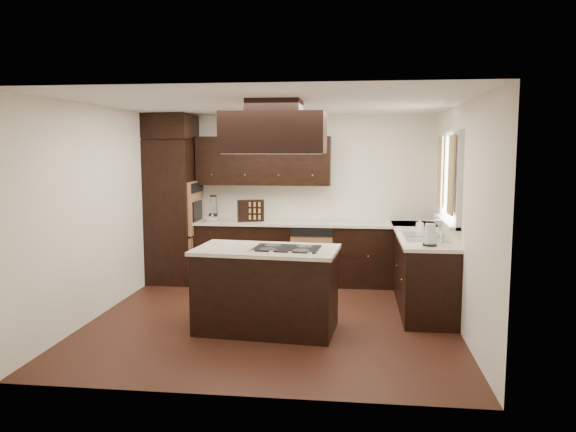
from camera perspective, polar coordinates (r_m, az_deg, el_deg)
The scene contains 30 objects.
floor at distance 6.75m, azimuth -1.48°, elevation -10.44°, with size 4.20×4.20×0.02m, color #4E2718.
ceiling at distance 6.46m, azimuth -1.55°, elevation 11.42°, with size 4.20×4.20×0.02m, color silver.
wall_back at distance 8.57m, azimuth 0.55°, elevation 1.90°, with size 4.20×0.02×2.50m, color white.
wall_front at distance 4.43m, azimuth -5.51°, elevation -2.95°, with size 4.20×0.02×2.50m, color white.
wall_left at distance 7.10m, azimuth -18.60°, elevation 0.47°, with size 0.02×4.20×2.50m, color white.
wall_right at distance 6.52m, azimuth 17.16°, elevation -0.03°, with size 0.02×4.20×2.50m, color white.
oven_column at distance 8.57m, azimuth -11.63°, elevation 0.48°, with size 0.65×0.75×2.12m, color black.
wall_oven_face at distance 8.46m, azimuth -9.40°, elevation 0.86°, with size 0.05×0.62×0.78m, color #B37849.
base_cabinets_back at distance 8.37m, azimuth 0.55°, elevation -3.82°, with size 2.93×0.60×0.88m, color black.
base_cabinets_right at distance 7.49m, azimuth 13.37°, elevation -5.31°, with size 0.60×2.40×0.88m, color black.
countertop_back at distance 8.28m, azimuth 0.54°, elevation -0.72°, with size 2.93×0.63×0.04m, color beige.
countertop_right at distance 7.40m, azimuth 13.35°, elevation -1.83°, with size 0.63×2.40×0.04m, color beige.
upper_cabinets at distance 8.42m, azimuth -2.51°, elevation 5.62°, with size 2.00×0.34×0.72m, color black.
dishwasher_front at distance 8.06m, azimuth 2.39°, elevation -4.57°, with size 0.60×0.05×0.72m, color #B37849.
window_frame at distance 7.02m, azimuth 16.16°, elevation 3.77°, with size 0.06×1.32×1.12m, color silver.
window_pane at distance 7.03m, azimuth 16.39°, elevation 3.76°, with size 0.00×1.20×1.00m, color white.
curtain_left at distance 6.59m, azimuth 16.24°, elevation 4.01°, with size 0.02×0.34×0.90m, color beige.
curtain_right at distance 7.42m, azimuth 15.20°, elevation 4.35°, with size 0.02×0.34×0.90m, color beige.
sink_rim at distance 7.06m, azimuth 13.79°, elevation -2.07°, with size 0.52×0.84×0.01m, color silver.
island at distance 6.23m, azimuth -2.19°, elevation -7.62°, with size 1.49×0.81×0.88m, color black.
island_top at distance 6.13m, azimuth -2.21°, elevation -3.45°, with size 1.54×0.87×0.04m, color beige.
cooktop at distance 6.08m, azimuth -0.15°, elevation -3.29°, with size 0.70×0.47×0.01m, color black.
range_hood at distance 5.88m, azimuth -1.36°, elevation 8.44°, with size 1.05×0.72×0.42m, color black.
hood_duct at distance 5.90m, azimuth -1.37°, elevation 11.11°, with size 0.55×0.50×0.13m, color black.
blender_base at distance 8.49m, azimuth -7.56°, elevation -0.11°, with size 0.15×0.15×0.10m, color silver.
blender_pitcher at distance 8.47m, azimuth -7.58°, elevation 1.10°, with size 0.13×0.13×0.26m, color silver.
spice_rack at distance 8.30m, azimuth -3.82°, elevation 0.54°, with size 0.39×0.10×0.32m, color black.
mixing_bowl at distance 8.44m, azimuth -7.78°, elevation -0.30°, with size 0.24×0.24×0.06m, color silver.
soap_bottle at distance 7.61m, azimuth 13.24°, elevation -0.82°, with size 0.07×0.08×0.16m, color silver.
paper_towel at distance 6.43m, azimuth 14.23°, elevation -1.87°, with size 0.12×0.12×0.25m, color silver.
Camera 1 is at (0.94, -6.37, 2.01)m, focal length 35.00 mm.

